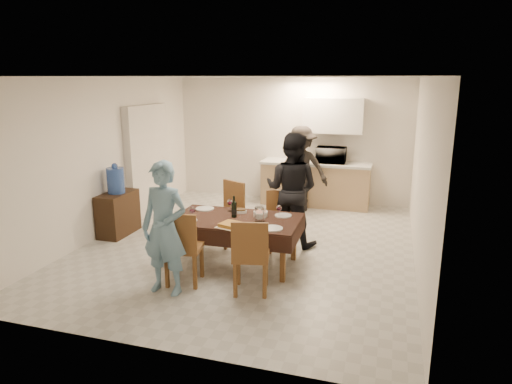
% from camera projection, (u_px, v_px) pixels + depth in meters
% --- Properties ---
extents(floor, '(5.00, 6.00, 0.02)m').
position_uv_depth(floor, '(249.00, 245.00, 7.26)').
color(floor, '#B6B6B1').
rests_on(floor, ground).
extents(ceiling, '(5.00, 6.00, 0.02)m').
position_uv_depth(ceiling, '(248.00, 77.00, 6.63)').
color(ceiling, white).
rests_on(ceiling, wall_back).
extents(wall_back, '(5.00, 0.02, 2.60)m').
position_uv_depth(wall_back, '(291.00, 140.00, 9.73)').
color(wall_back, silver).
rests_on(wall_back, floor).
extents(wall_front, '(5.00, 0.02, 2.60)m').
position_uv_depth(wall_front, '(148.00, 223.00, 4.15)').
color(wall_front, silver).
rests_on(wall_front, floor).
extents(wall_left, '(0.02, 6.00, 2.60)m').
position_uv_depth(wall_left, '(107.00, 157.00, 7.64)').
color(wall_left, silver).
rests_on(wall_left, floor).
extents(wall_right, '(0.02, 6.00, 2.60)m').
position_uv_depth(wall_right, '(422.00, 175.00, 6.24)').
color(wall_right, silver).
rests_on(wall_right, floor).
extents(stub_partition, '(0.15, 1.40, 2.10)m').
position_uv_depth(stub_partition, '(148.00, 160.00, 8.79)').
color(stub_partition, silver).
rests_on(stub_partition, floor).
extents(kitchen_base_cabinet, '(2.20, 0.60, 0.86)m').
position_uv_depth(kitchen_base_cabinet, '(315.00, 185.00, 9.47)').
color(kitchen_base_cabinet, tan).
rests_on(kitchen_base_cabinet, floor).
extents(kitchen_worktop, '(2.24, 0.64, 0.05)m').
position_uv_depth(kitchen_worktop, '(316.00, 163.00, 9.36)').
color(kitchen_worktop, beige).
rests_on(kitchen_worktop, kitchen_base_cabinet).
extents(upper_cabinet, '(1.20, 0.34, 0.70)m').
position_uv_depth(upper_cabinet, '(333.00, 116.00, 9.17)').
color(upper_cabinet, white).
rests_on(upper_cabinet, wall_back).
extents(dining_table, '(1.78, 1.07, 0.69)m').
position_uv_depth(dining_table, '(236.00, 221.00, 6.36)').
color(dining_table, black).
rests_on(dining_table, floor).
extents(chair_near_left, '(0.52, 0.52, 0.53)m').
position_uv_depth(chair_near_left, '(180.00, 241.00, 5.71)').
color(chair_near_left, brown).
rests_on(chair_near_left, floor).
extents(chair_near_right, '(0.52, 0.53, 0.52)m').
position_uv_depth(chair_near_right, '(249.00, 249.00, 5.47)').
color(chair_near_right, brown).
rests_on(chair_near_right, floor).
extents(chair_far_left, '(0.60, 0.62, 0.54)m').
position_uv_depth(chair_far_left, '(223.00, 209.00, 7.10)').
color(chair_far_left, brown).
rests_on(chair_far_left, floor).
extents(chair_far_right, '(0.53, 0.54, 0.49)m').
position_uv_depth(chair_far_right, '(279.00, 217.00, 6.87)').
color(chair_far_right, brown).
rests_on(chair_far_right, floor).
extents(console, '(0.39, 0.78, 0.72)m').
position_uv_depth(console, '(118.00, 214.00, 7.70)').
color(console, black).
rests_on(console, floor).
extents(water_jug, '(0.28, 0.28, 0.42)m').
position_uv_depth(water_jug, '(116.00, 181.00, 7.56)').
color(water_jug, '#3459B2').
rests_on(water_jug, console).
extents(wine_bottle, '(0.08, 0.08, 0.31)m').
position_uv_depth(wine_bottle, '(234.00, 206.00, 6.37)').
color(wine_bottle, black).
rests_on(wine_bottle, dining_table).
extents(water_pitcher, '(0.13, 0.13, 0.20)m').
position_uv_depth(water_pitcher, '(259.00, 215.00, 6.18)').
color(water_pitcher, white).
rests_on(water_pitcher, dining_table).
extents(savoury_tart, '(0.49, 0.41, 0.05)m').
position_uv_depth(savoury_tart, '(234.00, 225.00, 5.96)').
color(savoury_tart, '#B27B34').
rests_on(savoury_tart, dining_table).
extents(salad_bowl, '(0.20, 0.20, 0.08)m').
position_uv_depth(salad_bowl, '(261.00, 214.00, 6.42)').
color(salad_bowl, silver).
rests_on(salad_bowl, dining_table).
extents(mushroom_dish, '(0.20, 0.20, 0.04)m').
position_uv_depth(mushroom_dish, '(239.00, 211.00, 6.62)').
color(mushroom_dish, silver).
rests_on(mushroom_dish, dining_table).
extents(wine_glass_a, '(0.09, 0.09, 0.20)m').
position_uv_depth(wine_glass_a, '(192.00, 213.00, 6.25)').
color(wine_glass_a, white).
rests_on(wine_glass_a, dining_table).
extents(wine_glass_b, '(0.08, 0.08, 0.17)m').
position_uv_depth(wine_glass_b, '(279.00, 211.00, 6.41)').
color(wine_glass_b, white).
rests_on(wine_glass_b, dining_table).
extents(wine_glass_c, '(0.08, 0.08, 0.19)m').
position_uv_depth(wine_glass_c, '(230.00, 205.00, 6.66)').
color(wine_glass_c, white).
rests_on(wine_glass_c, dining_table).
extents(plate_near_left, '(0.26, 0.26, 0.02)m').
position_uv_depth(plate_near_left, '(188.00, 220.00, 6.24)').
color(plate_near_left, silver).
rests_on(plate_near_left, dining_table).
extents(plate_near_right, '(0.27, 0.27, 0.02)m').
position_uv_depth(plate_near_right, '(272.00, 228.00, 5.90)').
color(plate_near_right, silver).
rests_on(plate_near_right, dining_table).
extents(plate_far_left, '(0.27, 0.27, 0.02)m').
position_uv_depth(plate_far_left, '(205.00, 209.00, 6.79)').
color(plate_far_left, silver).
rests_on(plate_far_left, dining_table).
extents(plate_far_right, '(0.24, 0.24, 0.01)m').
position_uv_depth(plate_far_right, '(283.00, 215.00, 6.46)').
color(plate_far_right, silver).
rests_on(plate_far_right, dining_table).
extents(microwave, '(0.58, 0.39, 0.32)m').
position_uv_depth(microwave, '(331.00, 155.00, 9.23)').
color(microwave, white).
rests_on(microwave, kitchen_worktop).
extents(person_near, '(0.63, 0.43, 1.65)m').
position_uv_depth(person_near, '(165.00, 228.00, 5.49)').
color(person_near, '#6792B0').
rests_on(person_near, floor).
extents(person_far, '(0.95, 0.79, 1.79)m').
position_uv_depth(person_far, '(291.00, 190.00, 7.12)').
color(person_far, black).
rests_on(person_far, floor).
extents(person_kitchen, '(1.09, 0.63, 1.68)m').
position_uv_depth(person_kitchen, '(301.00, 169.00, 9.02)').
color(person_kitchen, black).
rests_on(person_kitchen, floor).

